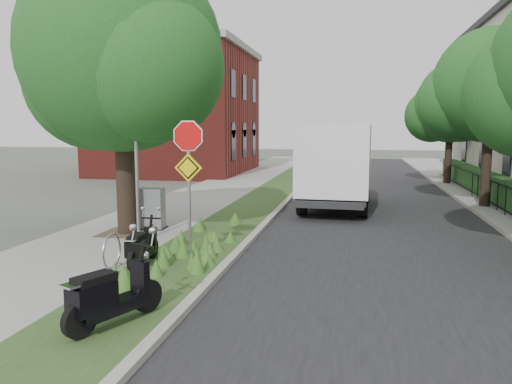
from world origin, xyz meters
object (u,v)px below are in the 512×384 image
sign_assembly (188,161)px  scooter_far (104,301)px  box_truck (337,163)px  utility_cabinet (150,209)px  scooter_near (140,250)px

sign_assembly → scooter_far: size_ratio=1.91×
box_truck → scooter_far: bearing=-103.0°
utility_cabinet → box_truck: bearing=46.2°
sign_assembly → scooter_far: bearing=-88.8°
scooter_near → box_truck: size_ratio=0.25×
utility_cabinet → scooter_near: bearing=-69.7°
sign_assembly → scooter_near: 2.20m
box_truck → utility_cabinet: box_truck is taller
sign_assembly → utility_cabinet: (-2.21, 2.92, -1.64)m
sign_assembly → scooter_far: 4.44m
scooter_near → scooter_far: scooter_far is taller
box_truck → utility_cabinet: 7.49m
scooter_near → box_truck: 9.93m
scooter_near → utility_cabinet: (-1.39, 3.76, 0.22)m
scooter_far → box_truck: size_ratio=0.28×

